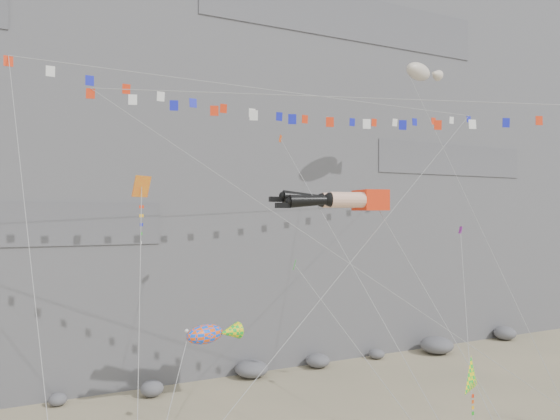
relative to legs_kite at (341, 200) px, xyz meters
name	(u,v)px	position (x,y,z in m)	size (l,w,h in m)	color
cliff	(192,94)	(-0.26, 27.20, 11.53)	(80.00, 28.00, 50.00)	slate
talus_boulders	(252,369)	(-0.26, 12.20, -12.87)	(60.00, 3.00, 1.20)	slate
legs_kite	(341,200)	(0.00, 0.00, 0.00)	(6.99, 15.57, 19.15)	red
flag_banner_upper	(292,93)	(-0.49, 5.09, 7.22)	(33.69, 14.21, 28.84)	red
flag_banner_lower	(385,99)	(1.80, -1.79, 5.73)	(30.59, 10.32, 22.88)	red
harlequin_kite	(142,187)	(-12.29, -3.32, 0.31)	(2.48, 6.41, 15.02)	red
fish_windsock	(205,335)	(-9.20, -2.57, -6.39)	(7.14, 8.15, 11.38)	#FF500D
delta_kite	(473,379)	(1.39, -8.65, -8.26)	(2.09, 5.73, 7.28)	yellow
blimp_windsock	(419,72)	(11.16, 6.05, 10.21)	(4.31, 14.38, 26.95)	beige
small_kite_a	(285,147)	(-1.95, 3.29, 3.34)	(2.36, 16.24, 23.45)	#E04C12
small_kite_b	(461,235)	(8.14, -1.24, -2.09)	(8.23, 9.16, 16.34)	purple
small_kite_c	(297,267)	(-3.71, -1.40, -3.62)	(4.39, 10.40, 14.41)	#1AA91B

